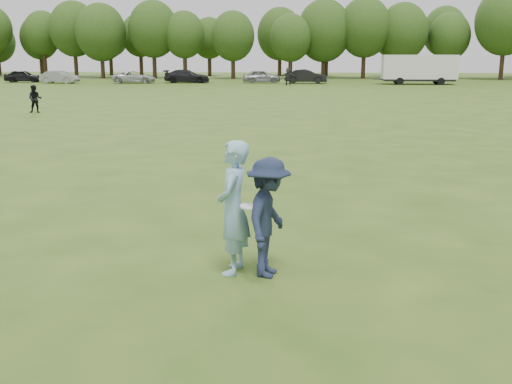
# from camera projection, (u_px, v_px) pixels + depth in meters

# --- Properties ---
(ground) EXTENTS (200.00, 200.00, 0.00)m
(ground) POSITION_uv_depth(u_px,v_px,m) (271.00, 276.00, 9.42)
(ground) COLOR #2E4B15
(ground) RESTS_ON ground
(thrower) EXTENTS (0.60, 0.83, 2.13)m
(thrower) POSITION_uv_depth(u_px,v_px,m) (233.00, 208.00, 9.35)
(thrower) COLOR #84B3CC
(thrower) RESTS_ON ground
(defender) EXTENTS (0.94, 1.34, 1.88)m
(defender) POSITION_uv_depth(u_px,v_px,m) (268.00, 217.00, 9.25)
(defender) COLOR #1B253D
(defender) RESTS_ON ground
(player_far_a) EXTENTS (0.89, 0.76, 1.61)m
(player_far_a) POSITION_uv_depth(u_px,v_px,m) (35.00, 99.00, 34.78)
(player_far_a) COLOR black
(player_far_a) RESTS_ON ground
(player_far_d) EXTENTS (1.81, 0.95, 1.87)m
(player_far_d) POSITION_uv_depth(u_px,v_px,m) (288.00, 76.00, 64.43)
(player_far_d) COLOR #282828
(player_far_d) RESTS_ON ground
(car_a) EXTENTS (4.43, 2.23, 1.45)m
(car_a) POSITION_uv_depth(u_px,v_px,m) (23.00, 76.00, 70.93)
(car_a) COLOR black
(car_a) RESTS_ON ground
(car_b) EXTENTS (4.51, 2.03, 1.44)m
(car_b) POSITION_uv_depth(u_px,v_px,m) (60.00, 77.00, 68.44)
(car_b) COLOR gray
(car_b) RESTS_ON ground
(car_c) EXTENTS (5.11, 2.79, 1.36)m
(car_c) POSITION_uv_depth(u_px,v_px,m) (134.00, 77.00, 68.81)
(car_c) COLOR #B4B5B9
(car_c) RESTS_ON ground
(car_d) EXTENTS (5.26, 2.23, 1.51)m
(car_d) POSITION_uv_depth(u_px,v_px,m) (187.00, 76.00, 69.45)
(car_d) COLOR black
(car_d) RESTS_ON ground
(car_e) EXTENTS (4.58, 2.27, 1.50)m
(car_e) POSITION_uv_depth(u_px,v_px,m) (262.00, 76.00, 69.12)
(car_e) COLOR gray
(car_e) RESTS_ON ground
(car_f) EXTENTS (4.87, 1.90, 1.58)m
(car_f) POSITION_uv_depth(u_px,v_px,m) (306.00, 76.00, 68.04)
(car_f) COLOR black
(car_f) RESTS_ON ground
(disc_in_play) EXTENTS (0.30, 0.30, 0.07)m
(disc_in_play) POSITION_uv_depth(u_px,v_px,m) (249.00, 207.00, 9.13)
(disc_in_play) COLOR white
(disc_in_play) RESTS_ON ground
(cargo_trailer) EXTENTS (9.00, 2.75, 3.20)m
(cargo_trailer) POSITION_uv_depth(u_px,v_px,m) (419.00, 68.00, 65.90)
(cargo_trailer) COLOR silver
(cargo_trailer) RESTS_ON ground
(treeline) EXTENTS (130.35, 18.39, 11.74)m
(treeline) POSITION_uv_depth(u_px,v_px,m) (324.00, 32.00, 82.41)
(treeline) COLOR #332114
(treeline) RESTS_ON ground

